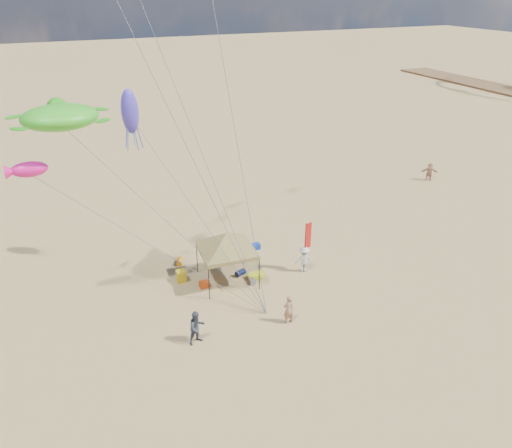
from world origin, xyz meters
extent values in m
plane|color=tan|center=(0.00, 0.00, 0.00)|extent=(280.00, 280.00, 0.00)
cylinder|color=black|center=(-2.56, 5.82, 0.96)|extent=(0.06, 0.06, 1.92)
cylinder|color=black|center=(0.31, 5.60, 0.96)|extent=(0.06, 0.06, 1.92)
cylinder|color=black|center=(-2.78, 2.95, 0.96)|extent=(0.06, 0.06, 1.92)
cylinder|color=black|center=(0.09, 2.73, 0.96)|extent=(0.06, 0.06, 1.92)
cube|color=olive|center=(-1.24, 4.28, 2.03)|extent=(3.18, 3.18, 0.23)
pyramid|color=olive|center=(-1.24, 4.28, 3.10)|extent=(5.79, 5.79, 0.96)
cylinder|color=black|center=(3.26, 3.37, 1.62)|extent=(0.04, 0.04, 3.24)
cube|color=red|center=(3.49, 3.44, 2.36)|extent=(0.46, 0.16, 1.62)
cube|color=#CA4210|center=(-2.69, 4.15, 0.19)|extent=(0.54, 0.38, 0.38)
cube|color=#1431A6|center=(1.74, 7.07, 0.19)|extent=(0.54, 0.38, 0.38)
cylinder|color=#0D173C|center=(-0.35, 4.51, 0.18)|extent=(0.69, 0.54, 0.36)
cylinder|color=orange|center=(-3.28, 7.22, 0.18)|extent=(0.54, 0.69, 0.36)
cube|color=#198A23|center=(0.73, 6.02, 0.35)|extent=(0.50, 0.50, 0.70)
cube|color=gold|center=(-3.71, 5.28, 0.35)|extent=(0.50, 0.50, 0.70)
cube|color=slate|center=(-0.05, 3.41, 0.14)|extent=(0.34, 0.30, 0.28)
cube|color=#ECFA1B|center=(0.36, 3.86, 0.20)|extent=(0.90, 0.50, 0.24)
imported|color=#A87A60|center=(0.22, -0.59, 0.81)|extent=(0.62, 0.43, 1.62)
imported|color=#353B49|center=(-4.45, -0.22, 0.88)|extent=(1.00, 0.86, 1.75)
imported|color=silver|center=(3.28, 3.43, 0.83)|extent=(1.18, 0.85, 1.65)
imported|color=tan|center=(20.38, 12.29, 0.78)|extent=(1.45, 1.23, 1.57)
ellipsoid|color=green|center=(-8.68, 5.23, 10.07)|extent=(4.19, 3.80, 1.14)
ellipsoid|color=#FF168E|center=(-10.37, 5.19, 7.85)|extent=(1.77, 1.22, 0.72)
ellipsoid|color=#4C3AD3|center=(-5.10, 8.09, 9.37)|extent=(1.15, 1.15, 2.40)
camera|label=1|loc=(-9.31, -18.45, 15.61)|focal=34.51mm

